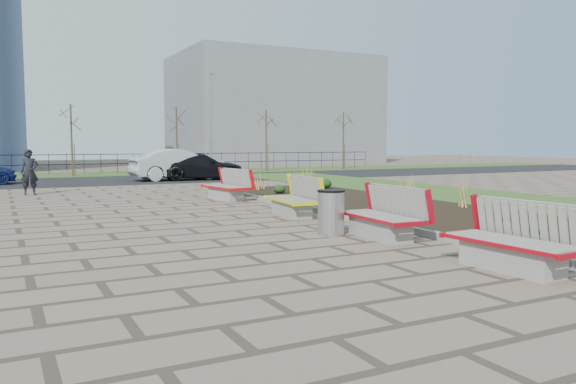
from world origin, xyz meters
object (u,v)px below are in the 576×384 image
pedestrian (30,172)px  car_silver (178,164)px  bench_c (291,197)px  litter_bin (331,213)px  car_black (199,166)px  lamp_east (211,124)px  bench_b (380,213)px  bench_a (511,237)px  bench_d (225,185)px

pedestrian → car_silver: size_ratio=0.35×
bench_c → litter_bin: (-0.66, -3.02, -0.05)m
car_black → lamp_east: 6.51m
pedestrian → lamp_east: lamp_east is taller
bench_c → litter_bin: size_ratio=2.31×
bench_c → car_black: 14.97m
bench_c → car_black: bearing=86.3°
litter_bin → car_silver: bearing=83.5°
pedestrian → lamp_east: size_ratio=0.28×
car_silver → lamp_east: (3.60, 5.28, 2.24)m
bench_b → pedestrian: pedestrian is taller
car_black → bench_c: bearing=176.8°
bench_a → car_black: size_ratio=0.45×
bench_b → lamp_east: 24.70m
bench_a → litter_bin: (-0.66, 3.97, -0.05)m
pedestrian → bench_c: bearing=-57.5°
litter_bin → bench_b: bearing=-49.7°
bench_b → pedestrian: size_ratio=1.26×
litter_bin → car_silver: 18.12m
car_silver → car_black: car_silver is taller
car_black → litter_bin: bearing=176.3°
pedestrian → car_black: size_ratio=0.36×
bench_b → lamp_east: size_ratio=0.35×
bench_c → car_black: size_ratio=0.45×
bench_d → car_silver: size_ratio=0.44×
bench_c → car_black: car_black is taller
bench_c → lamp_east: lamp_east is taller
pedestrian → car_silver: 8.90m
bench_c → litter_bin: bearing=-96.8°
bench_a → pedestrian: pedestrian is taller
bench_b → bench_a: bearing=-87.2°
car_black → car_silver: bearing=83.9°
pedestrian → litter_bin: bearing=-66.4°
bench_d → lamp_east: size_ratio=0.35×
pedestrian → car_black: (8.09, 5.16, -0.14)m
pedestrian → bench_d: bearing=-38.8°
bench_a → litter_bin: bearing=96.4°
bench_c → car_black: (2.40, 14.77, 0.20)m
litter_bin → pedestrian: bearing=111.7°
bench_c → bench_d: same height
litter_bin → lamp_east: bearing=76.3°
litter_bin → lamp_east: 24.10m
bench_a → litter_bin: size_ratio=2.31×
bench_a → car_black: 21.89m
bench_c → bench_b: bearing=-84.5°
bench_d → litter_bin: bench_d is taller
litter_bin → pedestrian: pedestrian is taller
lamp_east → pedestrian: bearing=-135.1°
bench_a → pedestrian: size_ratio=1.26×
car_silver → bench_c: bearing=171.0°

